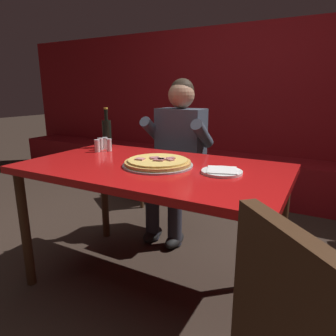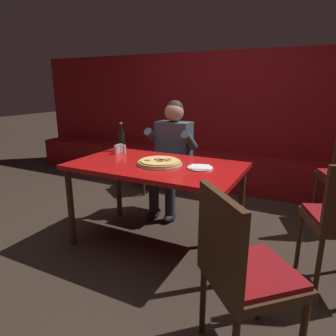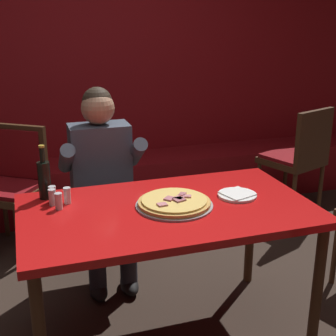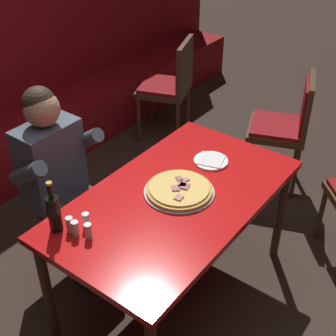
# 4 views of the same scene
# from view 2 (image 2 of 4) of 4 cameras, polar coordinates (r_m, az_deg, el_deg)

# --- Properties ---
(ground_plane) EXTENTS (24.00, 24.00, 0.00)m
(ground_plane) POSITION_cam_2_polar(r_m,az_deg,el_deg) (2.90, -2.15, -14.07)
(ground_plane) COLOR #33261E
(booth_wall_panel) EXTENTS (6.80, 0.16, 1.90)m
(booth_wall_panel) POSITION_cam_2_polar(r_m,az_deg,el_deg) (4.58, 11.17, 9.20)
(booth_wall_panel) COLOR maroon
(booth_wall_panel) RESTS_ON ground_plane
(booth_bench) EXTENTS (6.46, 0.48, 0.46)m
(booth_bench) POSITION_cam_2_polar(r_m,az_deg,el_deg) (4.41, 9.54, -0.49)
(booth_bench) COLOR maroon
(booth_bench) RESTS_ON ground_plane
(main_dining_table) EXTENTS (1.48, 0.85, 0.77)m
(main_dining_table) POSITION_cam_2_polar(r_m,az_deg,el_deg) (2.63, -2.30, -0.87)
(main_dining_table) COLOR #422816
(main_dining_table) RESTS_ON ground_plane
(pizza) EXTENTS (0.40, 0.40, 0.05)m
(pizza) POSITION_cam_2_polar(r_m,az_deg,el_deg) (2.59, -1.62, 1.11)
(pizza) COLOR #9E9EA3
(pizza) RESTS_ON main_dining_table
(plate_white_paper) EXTENTS (0.21, 0.21, 0.02)m
(plate_white_paper) POSITION_cam_2_polar(r_m,az_deg,el_deg) (2.47, 6.14, 0.05)
(plate_white_paper) COLOR white
(plate_white_paper) RESTS_ON main_dining_table
(beer_bottle) EXTENTS (0.07, 0.07, 0.29)m
(beer_bottle) POSITION_cam_2_polar(r_m,az_deg,el_deg) (3.15, -8.85, 5.25)
(beer_bottle) COLOR black
(beer_bottle) RESTS_ON main_dining_table
(shaker_oregano) EXTENTS (0.04, 0.04, 0.09)m
(shaker_oregano) POSITION_cam_2_polar(r_m,az_deg,el_deg) (3.09, -9.01, 3.71)
(shaker_oregano) COLOR silver
(shaker_oregano) RESTS_ON main_dining_table
(shaker_red_pepper_flakes) EXTENTS (0.04, 0.04, 0.09)m
(shaker_red_pepper_flakes) POSITION_cam_2_polar(r_m,az_deg,el_deg) (3.06, -9.56, 3.56)
(shaker_red_pepper_flakes) COLOR silver
(shaker_red_pepper_flakes) RESTS_ON main_dining_table
(shaker_black_pepper) EXTENTS (0.04, 0.04, 0.09)m
(shaker_black_pepper) POSITION_cam_2_polar(r_m,az_deg,el_deg) (3.00, -9.87, 3.29)
(shaker_black_pepper) COLOR silver
(shaker_black_pepper) RESTS_ON main_dining_table
(shaker_parmesan) EXTENTS (0.04, 0.04, 0.09)m
(shaker_parmesan) POSITION_cam_2_polar(r_m,az_deg,el_deg) (3.02, -8.38, 3.44)
(shaker_parmesan) COLOR silver
(shaker_parmesan) RESTS_ON main_dining_table
(diner_seated_blue_shirt) EXTENTS (0.53, 0.53, 1.27)m
(diner_seated_blue_shirt) POSITION_cam_2_polar(r_m,az_deg,el_deg) (3.32, 0.51, 2.90)
(diner_seated_blue_shirt) COLOR black
(diner_seated_blue_shirt) RESTS_ON ground_plane
(dining_chair_by_booth) EXTENTS (0.61, 0.61, 0.93)m
(dining_chair_by_booth) POSITION_cam_2_polar(r_m,az_deg,el_deg) (4.17, -2.46, 3.28)
(dining_chair_by_booth) COLOR #422816
(dining_chair_by_booth) RESTS_ON ground_plane
(dining_chair_far_left) EXTENTS (0.62, 0.62, 0.95)m
(dining_chair_far_left) POSITION_cam_2_polar(r_m,az_deg,el_deg) (1.63, 13.58, -17.53)
(dining_chair_far_left) COLOR #422816
(dining_chair_far_left) RESTS_ON ground_plane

